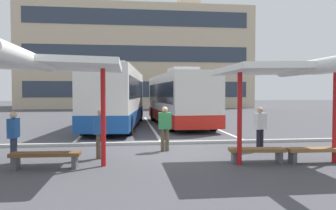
% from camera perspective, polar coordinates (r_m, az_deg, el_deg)
% --- Properties ---
extents(ground_plane, '(160.00, 160.00, 0.00)m').
position_cam_1_polar(ground_plane, '(11.64, 0.05, -8.18)').
color(ground_plane, '#47474C').
extents(terminal_building, '(32.03, 14.81, 16.94)m').
position_cam_1_polar(terminal_building, '(50.75, -5.39, 7.78)').
color(terminal_building, '#C6B293').
rests_on(terminal_building, ground).
extents(coach_bus_0, '(3.59, 11.53, 3.82)m').
position_cam_1_polar(coach_bus_0, '(20.10, -8.84, 1.23)').
color(coach_bus_0, silver).
rests_on(coach_bus_0, ground).
extents(coach_bus_1, '(3.18, 10.45, 3.60)m').
position_cam_1_polar(coach_bus_1, '(20.99, 1.85, 0.99)').
color(coach_bus_1, silver).
rests_on(coach_bus_1, ground).
extents(lane_stripe_0, '(0.16, 14.00, 0.01)m').
position_cam_1_polar(lane_stripe_0, '(20.86, -13.24, -3.66)').
color(lane_stripe_0, white).
rests_on(lane_stripe_0, ground).
extents(lane_stripe_1, '(0.16, 14.00, 0.01)m').
position_cam_1_polar(lane_stripe_1, '(20.78, -3.10, -3.63)').
color(lane_stripe_1, white).
rests_on(lane_stripe_1, ground).
extents(lane_stripe_2, '(0.16, 14.00, 0.01)m').
position_cam_1_polar(lane_stripe_2, '(21.35, 6.80, -3.49)').
color(lane_stripe_2, white).
rests_on(lane_stripe_2, ground).
extents(waiting_shelter_0, '(4.11, 5.30, 3.04)m').
position_cam_1_polar(waiting_shelter_0, '(9.34, -21.13, 6.54)').
color(waiting_shelter_0, red).
rests_on(waiting_shelter_0, ground).
extents(bench_0, '(1.89, 0.50, 0.45)m').
position_cam_1_polar(bench_0, '(9.62, -20.70, -8.44)').
color(bench_0, brown).
rests_on(bench_0, ground).
extents(waiting_shelter_1, '(3.96, 5.17, 2.93)m').
position_cam_1_polar(waiting_shelter_1, '(9.92, 21.22, 5.64)').
color(waiting_shelter_1, red).
rests_on(waiting_shelter_1, ground).
extents(bench_1, '(1.67, 0.58, 0.45)m').
position_cam_1_polar(bench_1, '(10.04, 15.32, -7.97)').
color(bench_1, brown).
rests_on(bench_1, ground).
extents(bench_2, '(1.84, 0.46, 0.45)m').
position_cam_1_polar(bench_2, '(10.70, 24.72, -7.44)').
color(bench_2, brown).
rests_on(bench_2, ground).
extents(platform_kerb, '(44.00, 0.24, 0.12)m').
position_cam_1_polar(platform_kerb, '(13.24, -0.83, -6.67)').
color(platform_kerb, '#ADADA8').
rests_on(platform_kerb, ground).
extents(waiting_passenger_0, '(0.24, 0.45, 1.54)m').
position_cam_1_polar(waiting_passenger_0, '(10.62, -25.48, -4.62)').
color(waiting_passenger_0, '#33384C').
rests_on(waiting_passenger_0, ground).
extents(waiting_passenger_1, '(0.50, 0.37, 1.57)m').
position_cam_1_polar(waiting_passenger_1, '(12.20, 15.86, -3.55)').
color(waiting_passenger_1, black).
rests_on(waiting_passenger_1, ground).
extents(waiting_passenger_2, '(0.47, 0.25, 1.59)m').
position_cam_1_polar(waiting_passenger_2, '(11.64, -0.54, -3.65)').
color(waiting_passenger_2, brown).
rests_on(waiting_passenger_2, ground).
extents(waiting_passenger_3, '(0.48, 0.29, 1.57)m').
position_cam_1_polar(waiting_passenger_3, '(10.53, -11.72, -4.37)').
color(waiting_passenger_3, brown).
rests_on(waiting_passenger_3, ground).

